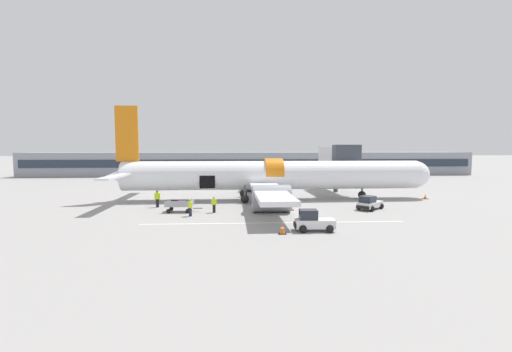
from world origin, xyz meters
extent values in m
plane|color=gray|center=(0.00, 0.00, 0.00)|extent=(500.00, 500.00, 0.00)
cube|color=silver|center=(-1.40, -5.38, 0.00)|extent=(21.36, 0.61, 0.01)
cube|color=gray|center=(0.00, 45.77, 2.54)|extent=(98.08, 10.55, 5.09)
cube|color=#232D3D|center=(0.00, 40.43, 2.80)|extent=(96.12, 0.16, 1.63)
cylinder|color=#4C4C51|center=(9.56, 13.51, 1.84)|extent=(0.60, 0.60, 3.68)
cube|color=silver|center=(9.56, 13.51, 4.93)|extent=(2.50, 9.52, 2.50)
cube|color=#333842|center=(9.56, 9.35, 4.93)|extent=(3.25, 1.60, 3.00)
cylinder|color=white|center=(0.12, 7.09, 2.87)|extent=(34.31, 3.32, 3.32)
sphere|color=white|center=(17.28, 7.09, 2.87)|extent=(3.15, 3.15, 3.15)
cone|color=white|center=(-17.03, 7.09, 2.87)|extent=(3.82, 3.05, 3.05)
cylinder|color=orange|center=(0.12, 7.06, 3.16)|extent=(2.06, 3.33, 3.33)
cube|color=orange|center=(-16.41, 7.09, 7.62)|extent=(2.49, 0.28, 6.19)
cube|color=white|center=(-16.29, 2.95, 3.20)|extent=(1.24, 8.28, 0.20)
cube|color=white|center=(-16.29, 11.23, 3.20)|extent=(1.24, 8.28, 0.20)
cube|color=white|center=(-1.25, -0.80, 1.95)|extent=(2.95, 14.78, 0.40)
cube|color=white|center=(-1.25, 14.98, 1.95)|extent=(2.95, 14.78, 0.40)
cylinder|color=gray|center=(-1.05, -0.78, 1.31)|extent=(3.53, 2.55, 2.55)
cylinder|color=gray|center=(-1.05, 14.96, 1.31)|extent=(3.53, 2.55, 2.55)
cube|color=black|center=(-7.43, 5.45, 2.28)|extent=(1.70, 0.12, 1.40)
cylinder|color=#56565B|center=(10.76, 7.09, 1.25)|extent=(0.22, 0.22, 1.57)
sphere|color=black|center=(10.76, 7.09, 0.46)|extent=(0.92, 0.92, 0.92)
cylinder|color=#56565B|center=(-3.31, 4.73, 1.25)|extent=(0.22, 0.22, 1.57)
sphere|color=black|center=(-3.31, 4.73, 0.46)|extent=(0.92, 0.92, 0.92)
cylinder|color=#56565B|center=(-3.31, 9.45, 1.25)|extent=(0.22, 0.22, 1.57)
sphere|color=black|center=(-3.31, 9.45, 0.46)|extent=(0.92, 0.92, 0.92)
cube|color=silver|center=(1.27, -8.22, 0.55)|extent=(2.89, 1.40, 0.62)
cube|color=#232833|center=(0.78, -8.19, 1.21)|extent=(1.34, 1.11, 0.70)
cube|color=black|center=(-0.18, -8.12, 0.42)|extent=(0.20, 1.09, 0.31)
sphere|color=black|center=(0.36, -7.59, 0.28)|extent=(0.56, 0.56, 0.56)
sphere|color=black|center=(0.28, -8.72, 0.28)|extent=(0.56, 0.56, 0.56)
sphere|color=black|center=(2.27, -7.72, 0.28)|extent=(0.56, 0.56, 0.56)
sphere|color=black|center=(2.19, -8.86, 0.28)|extent=(0.56, 0.56, 0.56)
cube|color=silver|center=(8.82, 0.03, 0.50)|extent=(3.15, 3.01, 0.52)
cube|color=#232833|center=(8.43, -0.31, 1.06)|extent=(1.79, 1.78, 0.62)
cube|color=black|center=(7.67, -0.98, 0.39)|extent=(0.93, 1.03, 0.26)
sphere|color=black|center=(7.62, -0.13, 0.28)|extent=(0.56, 0.56, 0.56)
sphere|color=black|center=(8.51, -1.14, 0.28)|extent=(0.56, 0.56, 0.56)
sphere|color=black|center=(9.12, 1.20, 0.28)|extent=(0.56, 0.56, 0.56)
sphere|color=black|center=(10.01, 0.19, 0.28)|extent=(0.56, 0.56, 0.56)
cube|color=#999BA0|center=(-9.69, 0.03, 0.58)|extent=(2.61, 1.44, 0.05)
cube|color=#999BA0|center=(-8.45, -0.02, 0.86)|extent=(0.12, 1.33, 0.50)
cube|color=#999BA0|center=(-9.72, -0.60, 0.86)|extent=(2.50, 0.17, 0.50)
cube|color=#999BA0|center=(-9.66, 0.67, 0.86)|extent=(2.50, 0.17, 0.50)
cube|color=#333338|center=(-7.97, -0.04, 0.33)|extent=(0.90, 0.12, 0.06)
sphere|color=black|center=(-8.83, -0.67, 0.20)|extent=(0.40, 0.40, 0.40)
sphere|color=black|center=(-8.77, 0.66, 0.20)|extent=(0.40, 0.40, 0.40)
sphere|color=black|center=(-10.62, -0.59, 0.20)|extent=(0.40, 0.40, 0.40)
sphere|color=black|center=(-10.56, 0.74, 0.20)|extent=(0.40, 0.40, 0.40)
cube|color=#14472D|center=(-8.86, -0.10, 0.85)|extent=(0.48, 0.31, 0.50)
cube|color=#721951|center=(-9.97, 0.08, 0.88)|extent=(0.42, 0.25, 0.55)
cube|color=#1E2347|center=(-9.43, 0.11, 0.76)|extent=(0.45, 0.29, 0.31)
cube|color=black|center=(-10.26, -0.11, 0.89)|extent=(0.39, 0.31, 0.57)
cylinder|color=black|center=(-12.30, 2.77, 0.43)|extent=(0.33, 0.33, 0.85)
cylinder|color=#B7E019|center=(-12.30, 2.77, 1.19)|extent=(0.42, 0.42, 0.67)
sphere|color=brown|center=(-12.30, 2.77, 1.64)|extent=(0.24, 0.24, 0.24)
cylinder|color=#B7E019|center=(-12.54, 2.78, 1.11)|extent=(0.13, 0.13, 0.62)
cylinder|color=#B7E019|center=(-12.06, 2.75, 1.11)|extent=(0.13, 0.13, 0.62)
cylinder|color=black|center=(-6.40, -0.58, 0.37)|extent=(0.35, 0.35, 0.75)
cylinder|color=#CCE523|center=(-6.40, -0.58, 1.04)|extent=(0.45, 0.45, 0.59)
sphere|color=tan|center=(-6.40, -0.58, 1.44)|extent=(0.21, 0.21, 0.21)
cylinder|color=#CCE523|center=(-6.60, -0.50, 0.98)|extent=(0.14, 0.14, 0.54)
cylinder|color=#CCE523|center=(-6.21, -0.66, 0.98)|extent=(0.14, 0.14, 0.54)
cylinder|color=#1E2338|center=(-8.41, -2.15, 0.37)|extent=(0.38, 0.38, 0.75)
cylinder|color=#CCE523|center=(-8.41, -2.15, 1.04)|extent=(0.49, 0.49, 0.59)
sphere|color=tan|center=(-8.41, -2.15, 1.44)|extent=(0.21, 0.21, 0.21)
cylinder|color=#CCE523|center=(-8.55, -2.00, 0.97)|extent=(0.16, 0.16, 0.54)
cylinder|color=#CCE523|center=(-8.27, -2.31, 0.97)|extent=(0.16, 0.16, 0.54)
cube|color=black|center=(18.20, 6.35, 0.01)|extent=(0.60, 0.60, 0.03)
cone|color=orange|center=(18.20, 6.35, 0.28)|extent=(0.44, 0.44, 0.55)
cylinder|color=white|center=(18.20, 6.35, 0.30)|extent=(0.26, 0.26, 0.07)
cube|color=black|center=(-1.24, -8.95, 0.01)|extent=(0.54, 0.54, 0.03)
cone|color=orange|center=(-1.24, -8.95, 0.39)|extent=(0.40, 0.40, 0.79)
cylinder|color=white|center=(-1.24, -8.95, 0.43)|extent=(0.23, 0.23, 0.09)
cube|color=black|center=(0.97, 0.12, 0.01)|extent=(0.52, 0.52, 0.03)
cone|color=orange|center=(0.97, 0.12, 0.28)|extent=(0.39, 0.39, 0.57)
cylinder|color=white|center=(0.97, 0.12, 0.31)|extent=(0.22, 0.22, 0.07)
camera|label=1|loc=(-4.78, -32.32, 5.98)|focal=24.00mm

